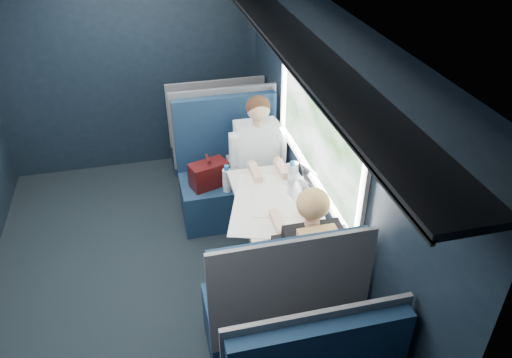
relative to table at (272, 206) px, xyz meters
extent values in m
cube|color=black|center=(-1.03, 0.00, -0.67)|extent=(2.80, 4.20, 0.01)
cube|color=black|center=(0.42, 0.00, 0.49)|extent=(0.10, 4.20, 2.30)
cube|color=black|center=(-1.03, 2.15, 0.49)|extent=(2.80, 0.10, 2.30)
cube|color=silver|center=(-1.03, 0.00, 1.69)|extent=(2.80, 4.20, 0.10)
cube|color=beige|center=(0.35, 0.00, 1.08)|extent=(0.03, 1.84, 0.07)
cube|color=beige|center=(0.35, 0.00, 0.23)|extent=(0.03, 1.84, 0.07)
cube|color=beige|center=(0.35, -0.89, 0.66)|extent=(0.03, 0.07, 0.78)
cube|color=beige|center=(0.35, 0.89, 0.66)|extent=(0.03, 0.07, 0.78)
cube|color=black|center=(0.19, 0.00, 1.32)|extent=(0.36, 4.10, 0.04)
cube|color=black|center=(0.02, 0.00, 1.30)|extent=(0.02, 4.10, 0.03)
cube|color=red|center=(0.35, 0.00, 1.23)|extent=(0.01, 0.10, 0.12)
cylinder|color=#54565E|center=(-0.15, 0.00, -0.31)|extent=(0.08, 0.08, 0.70)
cube|color=silver|center=(0.03, 0.00, 0.06)|extent=(0.62, 1.00, 0.04)
cube|color=#0C1C35|center=(-0.18, 0.78, -0.44)|extent=(1.00, 0.50, 0.45)
cube|color=#0C1C35|center=(-0.18, 1.08, 0.16)|extent=(1.00, 0.10, 0.75)
cube|color=#54565E|center=(-0.18, 1.14, 0.19)|extent=(1.04, 0.03, 0.82)
cube|color=#54565E|center=(-0.18, 0.73, -0.11)|extent=(0.06, 0.40, 0.20)
cube|color=#400D0F|center=(-0.41, 0.74, -0.09)|extent=(0.39, 0.29, 0.25)
cylinder|color=#400D0F|center=(-0.41, 0.74, 0.08)|extent=(0.07, 0.15, 0.03)
cylinder|color=silver|center=(-0.26, 0.62, -0.10)|extent=(0.08, 0.08, 0.22)
cylinder|color=#1769AF|center=(-0.26, 0.62, 0.03)|extent=(0.05, 0.05, 0.05)
cube|color=#0C1C35|center=(-0.18, -0.78, -0.44)|extent=(1.00, 0.50, 0.45)
cube|color=#0C1C35|center=(-0.18, -1.08, 0.16)|extent=(1.00, 0.10, 0.75)
cube|color=#54565E|center=(-0.18, -1.14, 0.19)|extent=(1.04, 0.03, 0.82)
cube|color=#54565E|center=(-0.18, -0.73, -0.11)|extent=(0.06, 0.40, 0.20)
cube|color=#0C1C35|center=(-0.18, 1.88, -0.44)|extent=(1.00, 0.40, 0.45)
cube|color=#0C1C35|center=(-0.18, 1.64, 0.12)|extent=(1.00, 0.10, 0.66)
cube|color=#54565E|center=(-0.18, 1.59, 0.14)|extent=(1.04, 0.03, 0.72)
cube|color=#54565E|center=(-0.18, -1.59, 0.14)|extent=(1.04, 0.03, 0.72)
cube|color=black|center=(0.07, 0.64, -0.13)|extent=(0.36, 0.44, 0.16)
cube|color=black|center=(0.07, 0.44, -0.44)|extent=(0.32, 0.12, 0.45)
cube|color=silver|center=(0.07, 0.80, 0.12)|extent=(0.40, 0.29, 0.53)
cylinder|color=#D8A88C|center=(0.07, 0.76, 0.40)|extent=(0.10, 0.10, 0.06)
sphere|color=#D8A88C|center=(0.07, 0.74, 0.53)|extent=(0.21, 0.21, 0.21)
sphere|color=#382114|center=(0.07, 0.76, 0.55)|extent=(0.22, 0.22, 0.22)
cube|color=silver|center=(-0.15, 0.76, 0.12)|extent=(0.09, 0.12, 0.34)
cube|color=silver|center=(0.29, 0.76, 0.12)|extent=(0.09, 0.12, 0.34)
cube|color=black|center=(0.07, -0.64, -0.13)|extent=(0.36, 0.44, 0.16)
cube|color=black|center=(0.07, -0.44, -0.44)|extent=(0.32, 0.12, 0.45)
cube|color=black|center=(0.07, -0.80, 0.12)|extent=(0.40, 0.29, 0.53)
cylinder|color=#D8A88C|center=(0.07, -0.76, 0.40)|extent=(0.10, 0.10, 0.06)
sphere|color=#D8A88C|center=(0.07, -0.74, 0.53)|extent=(0.21, 0.21, 0.21)
sphere|color=tan|center=(0.07, -0.76, 0.55)|extent=(0.22, 0.22, 0.22)
cube|color=black|center=(-0.15, -0.76, 0.12)|extent=(0.09, 0.12, 0.34)
cube|color=black|center=(0.29, -0.76, 0.12)|extent=(0.09, 0.12, 0.34)
cube|color=tan|center=(0.07, -0.86, 0.24)|extent=(0.26, 0.07, 0.36)
cube|color=white|center=(-0.03, -0.08, 0.08)|extent=(0.84, 1.01, 0.01)
cube|color=silver|center=(0.25, 0.03, 0.08)|extent=(0.29, 0.34, 0.01)
cube|color=silver|center=(0.36, 0.03, 0.20)|extent=(0.09, 0.28, 0.20)
cube|color=black|center=(0.35, 0.03, 0.20)|extent=(0.07, 0.25, 0.16)
cylinder|color=silver|center=(0.22, 0.18, 0.16)|extent=(0.06, 0.06, 0.17)
cylinder|color=#1769AF|center=(0.22, 0.18, 0.27)|extent=(0.03, 0.03, 0.04)
cylinder|color=white|center=(0.30, 0.34, 0.13)|extent=(0.08, 0.08, 0.10)
camera|label=1|loc=(-0.91, -3.21, 2.45)|focal=35.00mm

